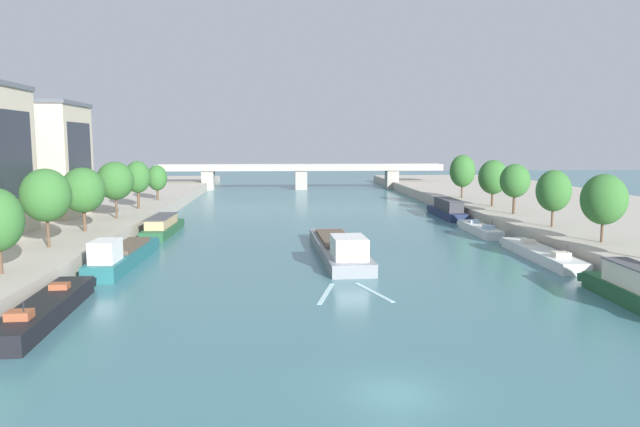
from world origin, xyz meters
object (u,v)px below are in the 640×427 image
object	(u,v)px
tree_right_by_lamp	(493,177)
moored_boat_right_midway	(636,289)
barge_midriver	(339,247)
moored_boat_right_upstream	(540,254)
tree_left_nearest	(46,195)
tree_left_midway	(83,190)
moored_boat_right_downstream	(479,229)
tree_right_end_of_row	(515,181)
moored_boat_left_midway	(46,309)
moored_boat_left_near	(163,226)
tree_left_far	(115,181)
moored_boat_right_end	(447,209)
bridge_far	(301,173)
tree_left_third	(157,178)
tree_right_past_mid	(462,171)
tree_right_second	(604,199)
tree_right_third	(554,191)
tree_left_distant	(138,177)
moored_boat_left_upstream	(123,255)

from	to	relation	value
tree_right_by_lamp	moored_boat_right_midway	bearing A→B (deg)	-98.73
barge_midriver	moored_boat_right_upstream	world-z (taller)	barge_midriver
tree_left_nearest	tree_left_midway	distance (m)	9.59
moored_boat_right_upstream	moored_boat_right_downstream	world-z (taller)	same
tree_right_end_of_row	moored_boat_left_midway	bearing A→B (deg)	-141.28
moored_boat_left_near	tree_left_far	world-z (taller)	tree_left_far
moored_boat_right_downstream	tree_left_far	bearing A→B (deg)	174.88
moored_boat_left_near	moored_boat_right_end	distance (m)	41.70
moored_boat_left_near	bridge_far	bearing A→B (deg)	73.54
moored_boat_left_midway	tree_left_third	distance (m)	59.45
moored_boat_right_downstream	tree_left_far	distance (m)	45.66
moored_boat_right_midway	tree_right_end_of_row	distance (m)	37.68
moored_boat_left_midway	tree_left_midway	world-z (taller)	tree_left_midway
bridge_far	tree_right_past_mid	bearing A→B (deg)	-57.86
moored_boat_right_downstream	moored_boat_right_end	xyz separation A→B (m)	(0.46, 15.44, 0.64)
moored_boat_left_near	tree_left_far	size ratio (longest dim) A/B	1.92
tree_left_far	tree_right_second	world-z (taller)	tree_left_far
tree_right_third	bridge_far	distance (m)	79.37
moored_boat_right_end	tree_right_end_of_row	world-z (taller)	tree_right_end_of_row
tree_left_third	tree_right_third	bearing A→B (deg)	-33.78
tree_left_distant	tree_right_past_mid	world-z (taller)	tree_right_past_mid
moored_boat_right_midway	moored_boat_right_end	world-z (taller)	moored_boat_right_midway
moored_boat_left_upstream	tree_right_second	xyz separation A→B (m)	(45.00, -0.86, 4.89)
tree_right_by_lamp	bridge_far	distance (m)	60.26
tree_right_past_mid	tree_left_midway	bearing A→B (deg)	-147.28
moored_boat_left_midway	tree_right_end_of_row	size ratio (longest dim) A/B	2.21
moored_boat_right_midway	tree_right_past_mid	size ratio (longest dim) A/B	1.60
moored_boat_right_upstream	tree_right_by_lamp	xyz separation A→B (m)	(6.43, 30.07, 5.55)
barge_midriver	tree_right_third	distance (m)	26.03
tree_left_nearest	tree_right_by_lamp	xyz separation A→B (m)	(52.53, 30.19, -0.42)
moored_boat_left_near	tree_right_end_of_row	size ratio (longest dim) A/B	2.04
moored_boat_left_midway	tree_right_past_mid	size ratio (longest dim) A/B	2.00
barge_midriver	moored_boat_left_midway	bearing A→B (deg)	-137.96
moored_boat_right_end	tree_left_far	distance (m)	47.26
tree_left_midway	moored_boat_left_midway	bearing A→B (deg)	-77.10
moored_boat_left_near	moored_boat_right_downstream	bearing A→B (deg)	-3.32
moored_boat_right_upstream	tree_right_by_lamp	world-z (taller)	tree_right_by_lamp
tree_right_second	tree_right_past_mid	xyz separation A→B (m)	(0.45, 43.86, 0.48)
tree_right_end_of_row	tree_right_second	bearing A→B (deg)	-91.18
tree_left_far	tree_left_distant	size ratio (longest dim) A/B	1.04
tree_left_distant	moored_boat_left_near	bearing A→B (deg)	-64.91
moored_boat_right_end	tree_right_second	xyz separation A→B (m)	(5.44, -32.34, 4.69)
moored_boat_left_midway	moored_boat_left_near	xyz separation A→B (m)	(0.61, 34.28, 0.31)
tree_left_distant	moored_boat_right_end	bearing A→B (deg)	0.88
barge_midriver	tree_right_second	xyz separation A→B (m)	(24.77, -3.68, 4.96)
tree_right_end_of_row	tree_right_third	bearing A→B (deg)	-92.26
tree_right_second	moored_boat_left_near	bearing A→B (deg)	156.92
tree_left_distant	tree_left_midway	bearing A→B (deg)	-91.72
tree_left_third	tree_right_by_lamp	size ratio (longest dim) A/B	0.83
tree_left_nearest	tree_left_far	world-z (taller)	tree_left_nearest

